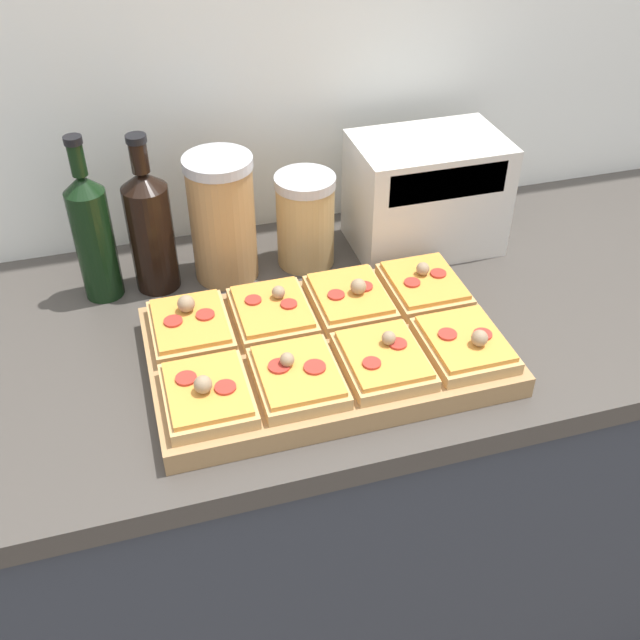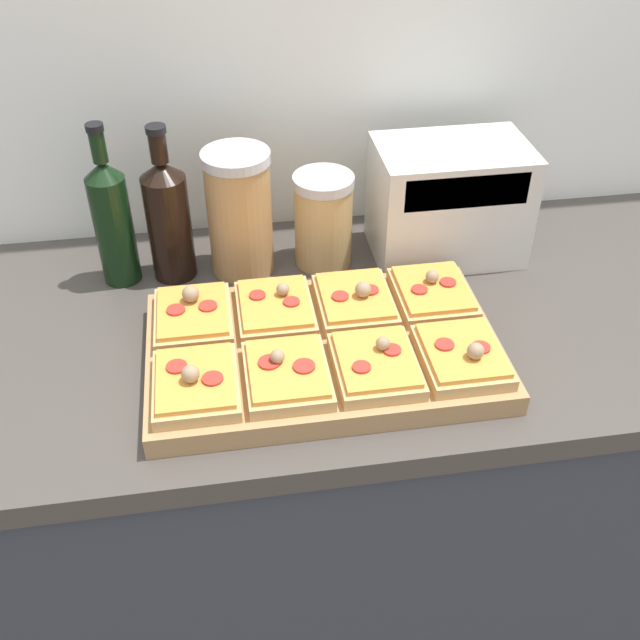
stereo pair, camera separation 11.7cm
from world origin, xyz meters
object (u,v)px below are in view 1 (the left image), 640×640
Objects in this scene: wine_bottle at (150,228)px; grain_jar_short at (305,220)px; grain_jar_tall at (222,218)px; toaster_oven at (426,194)px; olive_oil_bottle at (93,234)px; cutting_board at (325,350)px.

wine_bottle reaches higher than grain_jar_short.
wine_bottle reaches higher than grain_jar_tall.
toaster_oven is at bearing -0.10° from wine_bottle.
olive_oil_bottle reaches higher than toaster_oven.
wine_bottle is 0.51m from toaster_oven.
toaster_oven is (0.28, 0.28, 0.09)m from cutting_board.
cutting_board is 2.35× the size of grain_jar_tall.
cutting_board is 3.11× the size of grain_jar_short.
toaster_oven is (0.51, -0.00, -0.01)m from wine_bottle.
olive_oil_bottle is (-0.32, 0.28, 0.10)m from cutting_board.
toaster_oven is at bearing -0.08° from olive_oil_bottle.
olive_oil_bottle is 1.28× the size of grain_jar_tall.
wine_bottle is at bearing 179.90° from toaster_oven.
wine_bottle is 1.64× the size of grain_jar_short.
toaster_oven is at bearing -0.21° from grain_jar_short.
cutting_board is 0.29m from grain_jar_short.
olive_oil_bottle is at bearing 180.00° from grain_jar_tall.
grain_jar_tall is at bearing 110.34° from cutting_board.
cutting_board is at bearing -69.66° from grain_jar_tall.
olive_oil_bottle is 0.09m from wine_bottle.
grain_jar_tall is (-0.10, 0.28, 0.10)m from cutting_board.
grain_jar_tall is at bearing -0.00° from olive_oil_bottle.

